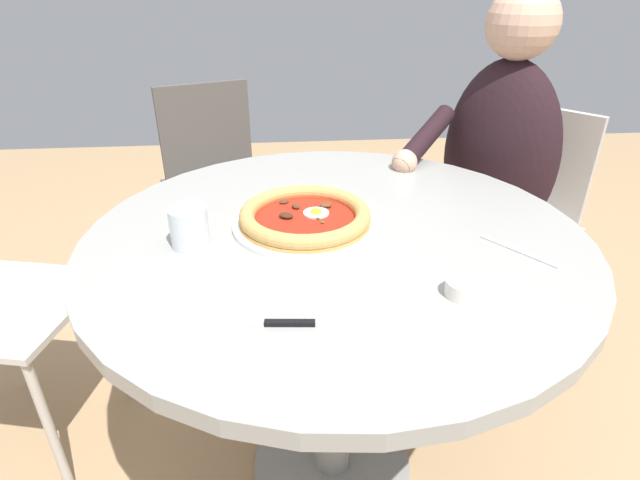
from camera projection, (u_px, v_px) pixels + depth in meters
The scene contains 10 objects.
ground_plane at pixel (332, 468), 1.43m from camera, with size 6.00×6.00×0.02m, color tan.
dining_table at pixel (335, 281), 1.13m from camera, with size 1.06×1.06×0.74m.
pizza_on_plate at pixel (305, 218), 1.08m from camera, with size 0.31×0.31×0.04m.
water_glass at pixel (190, 229), 1.00m from camera, with size 0.08×0.08×0.08m.
steak_knife at pixel (268, 323), 0.79m from camera, with size 0.21×0.03×0.01m.
ramekin_capers at pixel (464, 287), 0.85m from camera, with size 0.06×0.06×0.03m.
fork_utensil at pixel (518, 251), 0.99m from camera, with size 0.11×0.14×0.00m.
diner_person at pixel (487, 216), 1.61m from camera, with size 0.57×0.44×1.20m.
cafe_chair_diner at pixel (508, 208), 1.71m from camera, with size 0.62×0.62×0.84m.
cafe_chair_spare_near at pixel (216, 172), 1.99m from camera, with size 0.52×0.52×0.85m.
Camera 1 is at (0.12, 0.94, 1.24)m, focal length 28.31 mm.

